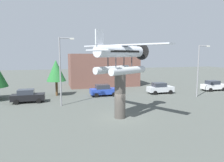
% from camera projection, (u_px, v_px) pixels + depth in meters
% --- Properties ---
extents(ground_plane, '(140.00, 140.00, 0.00)m').
position_uv_depth(ground_plane, '(120.00, 118.00, 20.94)').
color(ground_plane, '#4C514C').
extents(display_pedestal, '(1.10, 1.10, 4.47)m').
position_uv_depth(display_pedestal, '(120.00, 96.00, 20.65)').
color(display_pedestal, '#4C4742').
rests_on(display_pedestal, ground).
extents(floatplane_monument, '(7.00, 9.38, 4.00)m').
position_uv_depth(floatplane_monument, '(121.00, 56.00, 20.24)').
color(floatplane_monument, silver).
rests_on(floatplane_monument, display_pedestal).
extents(car_near_black, '(4.20, 2.02, 1.76)m').
position_uv_depth(car_near_black, '(28.00, 96.00, 27.40)').
color(car_near_black, black).
rests_on(car_near_black, ground).
extents(car_mid_blue, '(4.20, 2.02, 1.76)m').
position_uv_depth(car_mid_blue, '(104.00, 90.00, 31.77)').
color(car_mid_blue, '#2847B7').
rests_on(car_mid_blue, ground).
extents(car_far_silver, '(4.20, 2.02, 1.76)m').
position_uv_depth(car_far_silver, '(160.00, 88.00, 33.70)').
color(car_far_silver, silver).
rests_on(car_far_silver, ground).
extents(car_distant_white, '(4.20, 2.02, 1.76)m').
position_uv_depth(car_distant_white, '(213.00, 86.00, 36.38)').
color(car_distant_white, white).
rests_on(car_distant_white, ground).
extents(streetlight_primary, '(1.84, 0.28, 8.36)m').
position_uv_depth(streetlight_primary, '(62.00, 67.00, 25.28)').
color(streetlight_primary, gray).
rests_on(streetlight_primary, ground).
extents(streetlight_secondary, '(1.84, 0.28, 7.66)m').
position_uv_depth(streetlight_secondary, '(199.00, 67.00, 30.67)').
color(streetlight_secondary, gray).
rests_on(streetlight_secondary, ground).
extents(storefront_building, '(13.45, 7.38, 6.43)m').
position_uv_depth(storefront_building, '(103.00, 70.00, 42.42)').
color(storefront_building, brown).
rests_on(storefront_building, ground).
extents(tree_east, '(2.90, 2.90, 5.48)m').
position_uv_depth(tree_east, '(56.00, 71.00, 31.60)').
color(tree_east, brown).
rests_on(tree_east, ground).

